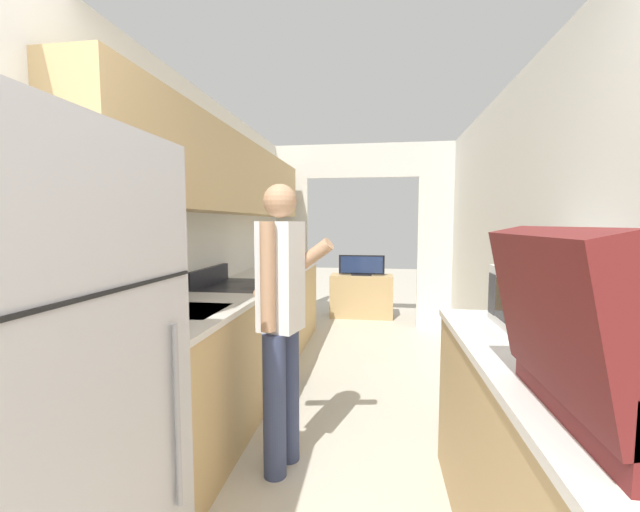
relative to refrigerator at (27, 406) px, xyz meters
name	(u,v)px	position (x,y,z in m)	size (l,w,h in m)	color
wall_left	(190,215)	(-0.29, 1.70, 0.63)	(0.38, 7.32, 2.50)	silver
wall_right	(563,257)	(2.09, 1.29, 0.39)	(0.06, 7.32, 2.50)	silver
wall_far_with_doorway	(362,224)	(0.86, 4.37, 0.56)	(2.80, 0.06, 2.50)	silver
counter_left	(253,329)	(-0.04, 2.36, -0.40)	(0.62, 3.77, 0.92)	tan
counter_right	(558,482)	(1.76, 0.48, -0.40)	(0.62, 1.77, 0.92)	tan
refrigerator	(27,406)	(0.00, 0.00, 0.00)	(0.71, 0.82, 1.73)	#B7B7BC
range_oven	(243,338)	(-0.03, 2.06, -0.40)	(0.66, 0.74, 1.06)	black
person	(281,319)	(0.54, 1.11, 0.02)	(0.53, 0.43, 1.65)	#384266
suitcase	(615,360)	(1.68, 0.04, 0.22)	(0.53, 0.64, 0.50)	#5B1919
microwave	(544,301)	(1.86, 0.92, 0.20)	(0.37, 0.51, 0.29)	white
tv_cabinet	(361,296)	(0.84, 4.92, -0.54)	(0.94, 0.42, 0.65)	tan
television	(362,266)	(0.84, 4.88, -0.07)	(0.69, 0.16, 0.31)	black
knife	(269,276)	(0.04, 2.61, 0.07)	(0.09, 0.33, 0.02)	#B7B7BC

